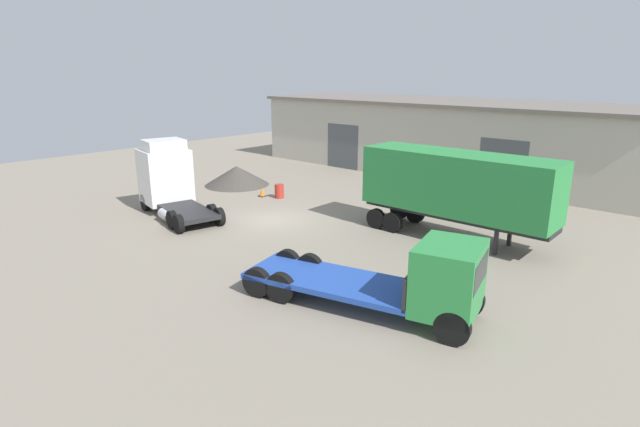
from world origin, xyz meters
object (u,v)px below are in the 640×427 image
oil_drum (279,191)px  tractor_unit_white (168,179)px  flatbed_truck_green (407,280)px  traffic_cone (262,193)px  gravel_pile (237,176)px  container_trailer_green (456,185)px

oil_drum → tractor_unit_white: bearing=-110.6°
flatbed_truck_green → oil_drum: size_ratio=9.64×
traffic_cone → gravel_pile: bearing=165.0°
tractor_unit_white → container_trailer_green: bearing=-143.8°
tractor_unit_white → traffic_cone: bearing=-90.5°
tractor_unit_white → gravel_pile: tractor_unit_white is taller
container_trailer_green → gravel_pile: size_ratio=2.04×
gravel_pile → oil_drum: bearing=-6.4°
traffic_cone → tractor_unit_white: bearing=-102.3°
container_trailer_green → traffic_cone: bearing=-177.9°
container_trailer_green → flatbed_truck_green: (2.67, -8.30, -1.32)m
container_trailer_green → gravel_pile: (-16.94, 0.40, -1.96)m
tractor_unit_white → gravel_pile: 7.48m
container_trailer_green → oil_drum: 12.20m
container_trailer_green → traffic_cone: (-13.11, -0.63, -2.38)m
gravel_pile → tractor_unit_white: bearing=-69.8°
flatbed_truck_green → gravel_pile: (-19.62, 8.70, -0.64)m
tractor_unit_white → container_trailer_green: container_trailer_green is taller
container_trailer_green → gravel_pile: 17.06m
tractor_unit_white → flatbed_truck_green: tractor_unit_white is taller
tractor_unit_white → gravel_pile: size_ratio=1.48×
gravel_pile → traffic_cone: gravel_pile is taller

